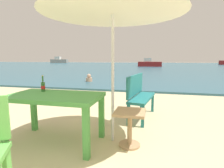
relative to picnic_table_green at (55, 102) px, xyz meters
The scene contains 9 objects.
sea_water 29.40m from the picnic_table_green, 88.70° to the left, with size 120.00×50.00×0.08m, color #2D6075.
picnic_table_green is the anchor object (origin of this frame).
beer_bottle_amber 0.43m from the picnic_table_green, 148.87° to the left, with size 0.07×0.07×0.26m.
patio_umbrella 1.71m from the picnic_table_green, 16.83° to the left, with size 2.10×2.10×2.30m.
side_table_wood 1.18m from the picnic_table_green, ahead, with size 0.44×0.44×0.54m.
bench_teal_center 1.90m from the picnic_table_green, 52.33° to the left, with size 0.54×1.24×0.95m.
swimmer_person 6.88m from the picnic_table_green, 106.35° to the left, with size 0.34×0.34×0.41m.
boat_ferry 26.04m from the picnic_table_green, 88.42° to the left, with size 3.59×0.98×1.31m.
boat_sailboat 50.07m from the picnic_table_green, 119.71° to the left, with size 4.95×1.35×1.80m.
Camera 1 is at (0.80, -1.76, 1.30)m, focal length 28.51 mm.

